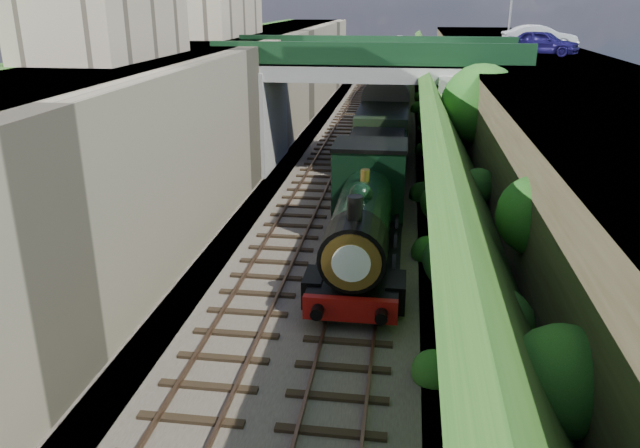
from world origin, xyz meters
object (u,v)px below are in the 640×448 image
(tree, at_px, (483,107))
(locomotive, at_px, (364,220))
(road_bridge, at_px, (378,99))
(car_blue, at_px, (542,43))
(car_silver, at_px, (539,37))
(tender, at_px, (375,173))

(tree, xyz_separation_m, locomotive, (-4.71, -8.23, -2.75))
(road_bridge, relative_size, locomotive, 1.56)
(road_bridge, bearing_deg, car_blue, 19.92)
(tree, relative_size, car_silver, 1.47)
(car_silver, distance_m, locomotive, 23.83)
(locomotive, bearing_deg, car_blue, 63.08)
(car_blue, height_order, locomotive, car_blue)
(car_silver, bearing_deg, tender, 144.18)
(tree, height_order, car_blue, car_blue)
(tender, bearing_deg, road_bridge, 92.25)
(road_bridge, distance_m, locomotive, 14.05)
(car_silver, xyz_separation_m, locomotive, (-9.28, -21.35, -5.10))
(locomotive, relative_size, tender, 1.70)
(tree, bearing_deg, car_blue, 65.88)
(locomotive, distance_m, tender, 7.37)
(car_blue, height_order, car_silver, car_silver)
(road_bridge, distance_m, tree, 7.54)
(tree, xyz_separation_m, car_silver, (4.57, 13.12, 2.34))
(car_silver, bearing_deg, tree, 158.55)
(tree, relative_size, locomotive, 0.65)
(road_bridge, height_order, locomotive, road_bridge)
(road_bridge, xyz_separation_m, car_blue, (8.95, 3.24, 2.86))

